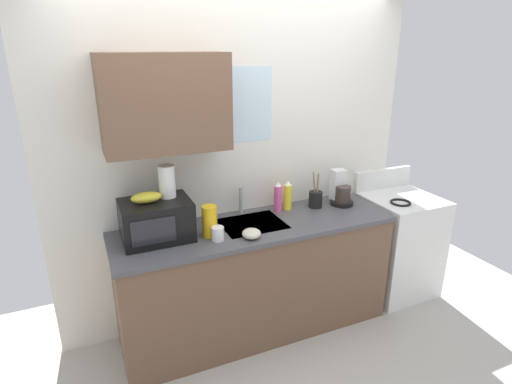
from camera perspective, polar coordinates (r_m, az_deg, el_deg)
kitchen_wall_assembly at (r=3.13m, az=-4.07°, el=4.97°), size 2.86×0.42×2.50m
counter_unit at (r=3.25m, az=-0.01°, el=-11.55°), size 2.09×0.63×0.90m
sink_faucet at (r=3.20m, az=-2.09°, el=-1.13°), size 0.03×0.03×0.22m
stove_range at (r=3.95m, az=18.85°, el=-6.74°), size 0.60×0.60×1.08m
microwave at (r=2.85m, az=-13.58°, el=-3.81°), size 0.46×0.35×0.27m
banana_bunch at (r=2.78m, az=-14.86°, el=-0.72°), size 0.20×0.11×0.07m
paper_towel_roll at (r=2.83m, az=-12.18°, el=1.44°), size 0.11×0.11×0.22m
coffee_maker at (r=3.47m, az=11.55°, el=0.09°), size 0.19×0.21×0.28m
dish_soap_bottle_pink at (r=3.24m, az=3.04°, el=-0.76°), size 0.06×0.06×0.25m
dish_soap_bottle_yellow at (r=3.29m, az=4.37°, el=-0.53°), size 0.07×0.07×0.24m
cereal_canister at (r=2.84m, az=-6.41°, el=-3.99°), size 0.10×0.10×0.22m
mug_white at (r=2.80m, az=-5.28°, el=-5.74°), size 0.08×0.08×0.09m
utensil_crock at (r=3.37m, az=8.19°, el=-0.91°), size 0.11×0.11×0.30m
small_bowl at (r=2.82m, az=-0.63°, el=-5.75°), size 0.13×0.13×0.06m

